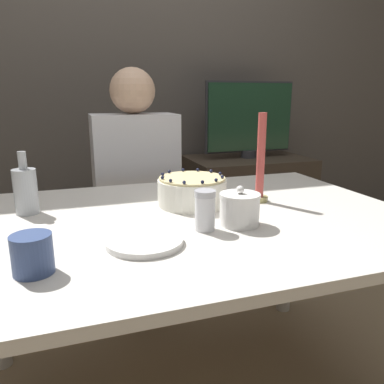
# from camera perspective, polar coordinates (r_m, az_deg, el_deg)

# --- Properties ---
(wall_behind) EXTENTS (8.00, 0.05, 2.60)m
(wall_behind) POSITION_cam_1_polar(r_m,az_deg,el_deg) (2.52, -11.07, 18.67)
(wall_behind) COLOR #4C4742
(wall_behind) RESTS_ON ground_plane
(dining_table) EXTENTS (1.47, 1.01, 0.73)m
(dining_table) POSITION_cam_1_polar(r_m,az_deg,el_deg) (1.24, -0.68, -8.18)
(dining_table) COLOR beige
(dining_table) RESTS_ON ground_plane
(cake) EXTENTS (0.24, 0.24, 0.11)m
(cake) POSITION_cam_1_polar(r_m,az_deg,el_deg) (1.32, 0.00, 0.16)
(cake) COLOR white
(cake) RESTS_ON dining_table
(sugar_bowl) EXTENTS (0.12, 0.12, 0.12)m
(sugar_bowl) POSITION_cam_1_polar(r_m,az_deg,el_deg) (1.12, 7.26, -2.58)
(sugar_bowl) COLOR white
(sugar_bowl) RESTS_ON dining_table
(sugar_shaker) EXTENTS (0.06, 0.06, 0.12)m
(sugar_shaker) POSITION_cam_1_polar(r_m,az_deg,el_deg) (1.07, 1.99, -2.77)
(sugar_shaker) COLOR white
(sugar_shaker) RESTS_ON dining_table
(plate_stack) EXTENTS (0.20, 0.20, 0.02)m
(plate_stack) POSITION_cam_1_polar(r_m,az_deg,el_deg) (0.99, -7.25, -7.50)
(plate_stack) COLOR white
(plate_stack) RESTS_ON dining_table
(candle) EXTENTS (0.06, 0.06, 0.32)m
(candle) POSITION_cam_1_polar(r_m,az_deg,el_deg) (1.37, 10.39, 3.99)
(candle) COLOR tan
(candle) RESTS_ON dining_table
(bottle) EXTENTS (0.07, 0.07, 0.21)m
(bottle) POSITION_cam_1_polar(r_m,az_deg,el_deg) (1.33, -24.02, 0.25)
(bottle) COLOR #B2B7BC
(bottle) RESTS_ON dining_table
(cup) EXTENTS (0.09, 0.09, 0.09)m
(cup) POSITION_cam_1_polar(r_m,az_deg,el_deg) (0.89, -23.15, -8.70)
(cup) COLOR #384C7F
(cup) RESTS_ON dining_table
(person_man_blue_shirt) EXTENTS (0.40, 0.34, 1.23)m
(person_man_blue_shirt) POSITION_cam_1_polar(r_m,az_deg,el_deg) (1.91, -8.37, -2.94)
(person_man_blue_shirt) COLOR #473D33
(person_man_blue_shirt) RESTS_ON ground_plane
(side_cabinet) EXTENTS (0.77, 0.51, 0.71)m
(side_cabinet) POSITION_cam_1_polar(r_m,az_deg,el_deg) (2.57, 8.26, -2.63)
(side_cabinet) COLOR #382D23
(side_cabinet) RESTS_ON ground_plane
(tv_monitor) EXTENTS (0.60, 0.10, 0.48)m
(tv_monitor) POSITION_cam_1_polar(r_m,az_deg,el_deg) (2.47, 8.75, 10.98)
(tv_monitor) COLOR #2D2D33
(tv_monitor) RESTS_ON side_cabinet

